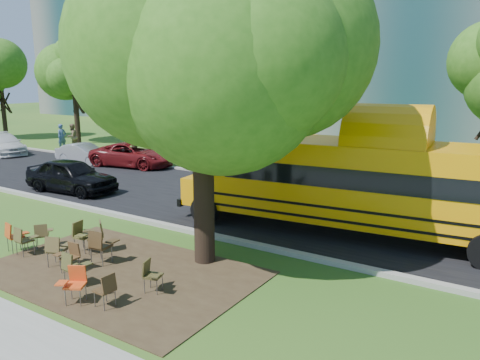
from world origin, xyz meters
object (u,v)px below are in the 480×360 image
Objects in this scene: pedestrian_a at (62,137)px; black_car at (71,176)px; bg_car_white at (4,144)px; chair_4 at (73,266)px; chair_2 at (56,248)px; pedestrian_b at (72,137)px; main_tree at (201,30)px; chair_11 at (100,244)px; chair_10 at (81,233)px; chair_3 at (70,254)px; chair_8 at (42,233)px; bg_car_silver at (84,154)px; chair_1 at (23,238)px; chair_6 at (107,287)px; bg_car_red at (133,155)px; chair_5 at (75,281)px; chair_9 at (97,233)px; school_bus at (381,184)px; chair_0 at (14,234)px; chair_7 at (151,273)px.

black_car is at bearing -126.77° from pedestrian_a.
chair_4 is at bearing -99.99° from bg_car_white.
chair_2 is 22.36m from pedestrian_b.
main_tree is 6.15m from chair_11.
black_car is (-6.33, 4.60, 0.19)m from chair_10.
chair_3 is 2.25m from chair_8.
bg_car_silver is 6.23m from pedestrian_b.
chair_1 reaches higher than chair_6.
chair_3 is at bearing -150.73° from bg_car_red.
chair_5 is 0.24× the size of bg_car_silver.
bg_car_silver is (-12.93, 10.02, -0.01)m from chair_11.
chair_9 is at bearing -29.06° from chair_8.
school_bus reaches higher than chair_11.
chair_9 is at bearing -148.94° from bg_car_red.
pedestrian_b reaches higher than chair_1.
chair_9 is at bearing 66.07° from chair_2.
chair_6 is at bearing -132.26° from bg_car_silver.
chair_11 is 22.33m from pedestrian_a.
pedestrian_a is at bearing 152.09° from main_tree.
chair_6 is at bearing -128.94° from black_car.
school_bus is at bearing 50.59° from chair_0.
chair_4 reaches higher than chair_1.
chair_3 is 2.41m from chair_6.
school_bus is 24.92m from pedestrian_b.
chair_8 is (-4.61, -1.79, -5.61)m from main_tree.
chair_5 is 0.81m from chair_6.
chair_8 is at bearing 65.59° from chair_0.
chair_6 is 1.02× the size of chair_8.
chair_1 is 0.46× the size of pedestrian_a.
chair_5 is 1.10× the size of chair_8.
chair_7 is at bearing -129.10° from bg_car_silver.
chair_0 is 20.81m from pedestrian_b.
chair_10 is 0.25× the size of bg_car_silver.
bg_car_silver reaches higher than chair_4.
chair_2 is at bearing -138.54° from school_bus.
chair_11 is 0.20× the size of bg_car_red.
bg_car_red is (10.38, 1.43, 0.01)m from bg_car_white.
chair_4 is at bearing 41.98° from pedestrian_b.
chair_3 is at bearing -117.25° from chair_11.
bg_car_silver reaches higher than chair_3.
pedestrian_a is (-18.41, 12.62, 0.32)m from chair_11.
bg_car_silver is (-10.53, 10.11, 0.11)m from chair_8.
black_car is (-9.57, 6.54, 0.25)m from chair_6.
chair_1 is 3.72m from chair_5.
chair_1 is at bearing 79.28° from chair_9.
black_car reaches higher than chair_3.
chair_8 is (-3.64, 1.72, -0.05)m from chair_5.
pedestrian_b is (-17.37, 14.07, 0.36)m from chair_2.
chair_4 reaches higher than chair_8.
chair_6 is 0.44× the size of pedestrian_b.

